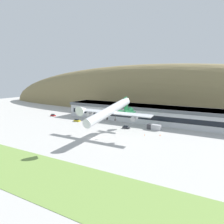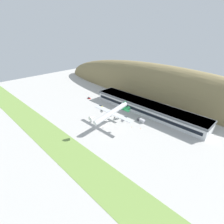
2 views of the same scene
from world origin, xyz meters
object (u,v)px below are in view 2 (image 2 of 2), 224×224
Objects in this scene: fuel_truck at (141,120)px; service_car_0 at (100,106)px; service_car_1 at (125,118)px; service_car_2 at (89,98)px; traffic_cone_0 at (132,127)px; terminal_building at (147,107)px; traffic_cone_1 at (140,128)px; cargo_airplane at (112,113)px.

service_car_0 is at bearing -175.29° from fuel_truck.
service_car_2 is at bearing 173.71° from service_car_1.
service_car_0 is at bearing -12.63° from service_car_2.
service_car_1 is 15.44m from fuel_truck.
fuel_truck is (50.66, 4.17, 0.81)m from service_car_0.
traffic_cone_0 is (77.93, -15.35, -0.32)m from service_car_2.
service_car_1 is 0.98× the size of service_car_2.
terminal_building is 28.53× the size of service_car_1.
service_car_0 is at bearing 174.35° from traffic_cone_1.
terminal_building is 72.72m from service_car_2.
traffic_cone_0 is (7.48, -32.64, -5.46)m from terminal_building.
service_car_2 is 85.53m from traffic_cone_1.
terminal_building reaches higher than service_car_0.
service_car_0 reaches higher than traffic_cone_1.
service_car_0 is 1.02× the size of service_car_2.
service_car_1 is 0.54× the size of fuel_truck.
service_car_1 is at bearing -105.93° from terminal_building.
service_car_1 is 16.67m from traffic_cone_0.
service_car_2 is at bearing -166.21° from terminal_building.
cargo_airplane is at bearing -98.22° from terminal_building.
cargo_airplane is at bearing -87.64° from service_car_1.
traffic_cone_1 is at bearing 33.69° from cargo_airplane.
service_car_1 is (-0.76, 18.43, -11.80)m from cargo_airplane.
terminal_building is 49.25m from service_car_0.
service_car_2 is 79.43m from traffic_cone_0.
terminal_building reaches higher than traffic_cone_0.
terminal_building reaches higher than fuel_truck.
service_car_2 is 78.12m from fuel_truck.
service_car_2 reaches higher than traffic_cone_0.
service_car_1 is 7.28× the size of traffic_cone_0.
traffic_cone_0 is 7.65m from traffic_cone_1.
service_car_2 is (-63.51, 7.00, -0.03)m from service_car_1.
fuel_truck is 13.43× the size of traffic_cone_0.
cargo_airplane is 5.92× the size of fuel_truck.
service_car_0 is 51.34m from traffic_cone_0.
service_car_0 is at bearing -151.42° from terminal_building.
cargo_airplane is at bearing -146.31° from traffic_cone_1.
traffic_cone_1 is (14.26, -29.10, -5.46)m from terminal_building.
terminal_building is 25.77m from service_car_1.
cargo_airplane is 43.23m from service_car_0.
service_car_1 reaches higher than service_car_2.
cargo_airplane is at bearing -143.58° from traffic_cone_0.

